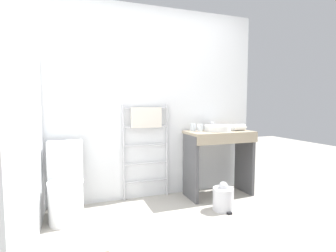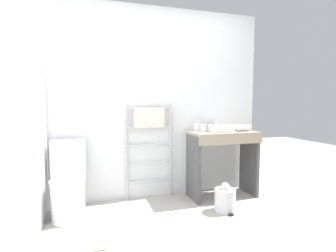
# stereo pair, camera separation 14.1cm
# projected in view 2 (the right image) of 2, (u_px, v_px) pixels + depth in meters

# --- Properties ---
(wall_back) EXTENTS (2.85, 0.12, 2.43)m
(wall_back) POSITION_uv_depth(u_px,v_px,m) (156.00, 103.00, 3.42)
(wall_back) COLOR silver
(wall_back) RESTS_ON ground_plane
(wall_side) EXTENTS (0.12, 2.17, 2.43)m
(wall_side) POSITION_uv_depth(u_px,v_px,m) (26.00, 103.00, 2.27)
(wall_side) COLOR silver
(wall_side) RESTS_ON ground_plane
(toilet) EXTENTS (0.36, 0.52, 0.82)m
(toilet) POSITION_uv_depth(u_px,v_px,m) (68.00, 184.00, 2.80)
(toilet) COLOR white
(toilet) RESTS_ON ground_plane
(towel_radiator) EXTENTS (0.60, 0.06, 1.21)m
(towel_radiator) POSITION_uv_depth(u_px,v_px,m) (149.00, 130.00, 3.32)
(towel_radiator) COLOR silver
(towel_radiator) RESTS_ON ground_plane
(vanity_counter) EXTENTS (0.85, 0.47, 0.86)m
(vanity_counter) POSITION_uv_depth(u_px,v_px,m) (223.00, 153.00, 3.39)
(vanity_counter) COLOR gray
(vanity_counter) RESTS_ON ground_plane
(sink_basin) EXTENTS (0.35, 0.35, 0.08)m
(sink_basin) POSITION_uv_depth(u_px,v_px,m) (221.00, 128.00, 3.39)
(sink_basin) COLOR white
(sink_basin) RESTS_ON vanity_counter
(faucet) EXTENTS (0.02, 0.10, 0.11)m
(faucet) POSITION_uv_depth(u_px,v_px,m) (215.00, 125.00, 3.55)
(faucet) COLOR silver
(faucet) RESTS_ON vanity_counter
(cup_near_wall) EXTENTS (0.07, 0.07, 0.10)m
(cup_near_wall) POSITION_uv_depth(u_px,v_px,m) (196.00, 127.00, 3.41)
(cup_near_wall) COLOR silver
(cup_near_wall) RESTS_ON vanity_counter
(cup_near_edge) EXTENTS (0.07, 0.07, 0.09)m
(cup_near_edge) POSITION_uv_depth(u_px,v_px,m) (203.00, 128.00, 3.37)
(cup_near_edge) COLOR silver
(cup_near_edge) RESTS_ON vanity_counter
(hair_dryer) EXTENTS (0.22, 0.19, 0.09)m
(hair_dryer) POSITION_uv_depth(u_px,v_px,m) (243.00, 128.00, 3.43)
(hair_dryer) COLOR white
(hair_dryer) RESTS_ON vanity_counter
(trash_bin) EXTENTS (0.24, 0.27, 0.33)m
(trash_bin) POSITION_uv_depth(u_px,v_px,m) (225.00, 199.00, 2.96)
(trash_bin) COLOR silver
(trash_bin) RESTS_ON ground_plane
(bath_mat) EXTENTS (0.56, 0.36, 0.01)m
(bath_mat) POSITION_uv_depth(u_px,v_px,m) (72.00, 244.00, 2.26)
(bath_mat) COLOR gray
(bath_mat) RESTS_ON ground_plane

